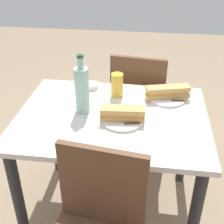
{
  "coord_description": "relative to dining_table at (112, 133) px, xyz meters",
  "views": [
    {
      "loc": [
        -0.19,
        1.43,
        1.61
      ],
      "look_at": [
        0.0,
        0.0,
        0.74
      ],
      "focal_mm": 49.72,
      "sensor_mm": 36.0,
      "label": 1
    }
  ],
  "objects": [
    {
      "name": "ground_plane",
      "position": [
        0.0,
        0.0,
        -0.6
      ],
      "size": [
        8.0,
        8.0,
        0.0
      ],
      "primitive_type": "plane",
      "color": "#8C755B"
    },
    {
      "name": "dining_table",
      "position": [
        0.0,
        0.0,
        0.0
      ],
      "size": [
        1.04,
        0.79,
        0.72
      ],
      "color": "beige",
      "rests_on": "ground"
    },
    {
      "name": "chair_near",
      "position": [
        -0.12,
        -0.59,
        -0.1
      ],
      "size": [
        0.45,
        0.45,
        0.87
      ],
      "color": "brown",
      "rests_on": "ground"
    },
    {
      "name": "plate_near",
      "position": [
        -0.06,
        0.06,
        0.13
      ],
      "size": [
        0.22,
        0.22,
        0.01
      ],
      "primitive_type": "cylinder",
      "color": "white",
      "rests_on": "dining_table"
    },
    {
      "name": "baguette_sandwich_near",
      "position": [
        -0.06,
        0.06,
        0.17
      ],
      "size": [
        0.24,
        0.09,
        0.07
      ],
      "color": "tan",
      "rests_on": "plate_near"
    },
    {
      "name": "knife_near",
      "position": [
        -0.08,
        0.1,
        0.14
      ],
      "size": [
        0.18,
        0.04,
        0.01
      ],
      "color": "silver",
      "rests_on": "plate_near"
    },
    {
      "name": "plate_far",
      "position": [
        -0.3,
        -0.23,
        0.13
      ],
      "size": [
        0.22,
        0.22,
        0.01
      ],
      "primitive_type": "cylinder",
      "color": "white",
      "rests_on": "dining_table"
    },
    {
      "name": "baguette_sandwich_far",
      "position": [
        -0.3,
        -0.23,
        0.17
      ],
      "size": [
        0.27,
        0.13,
        0.07
      ],
      "color": "tan",
      "rests_on": "plate_far"
    },
    {
      "name": "knife_far",
      "position": [
        -0.33,
        -0.18,
        0.14
      ],
      "size": [
        0.18,
        0.03,
        0.01
      ],
      "color": "silver",
      "rests_on": "plate_far"
    },
    {
      "name": "water_bottle",
      "position": [
        0.17,
        -0.02,
        0.25
      ],
      "size": [
        0.08,
        0.08,
        0.33
      ],
      "color": "#99C6B7",
      "rests_on": "dining_table"
    },
    {
      "name": "beer_glass",
      "position": [
        0.0,
        -0.23,
        0.19
      ],
      "size": [
        0.07,
        0.07,
        0.14
      ],
      "primitive_type": "cylinder",
      "color": "gold",
      "rests_on": "dining_table"
    },
    {
      "name": "olive_bowl",
      "position": [
        0.18,
        -0.31,
        0.13
      ],
      "size": [
        0.1,
        0.1,
        0.03
      ],
      "primitive_type": "cylinder",
      "color": "silver",
      "rests_on": "dining_table"
    },
    {
      "name": "paper_napkin",
      "position": [
        0.29,
        -0.16,
        0.12
      ],
      "size": [
        0.17,
        0.17,
        0.0
      ],
      "primitive_type": "cube",
      "rotation": [
        0.0,
        0.0,
        -0.22
      ],
      "color": "white",
      "rests_on": "dining_table"
    }
  ]
}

